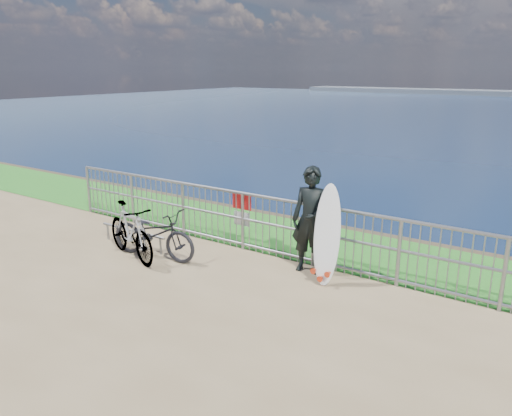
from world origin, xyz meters
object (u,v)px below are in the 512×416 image
Objects in this scene: surfer at (311,220)px; bicycle_far at (131,231)px; surfboard at (327,239)px; bicycle_near at (153,234)px.

surfer is 3.25m from bicycle_far.
surfer is 1.12× the size of surfboard.
surfer is 1.03× the size of bicycle_near.
surfer reaches higher than surfboard.
bicycle_far is (-2.96, -1.29, -0.39)m from surfer.
surfer is 0.54m from surfboard.
bicycle_near is 1.03× the size of bicycle_far.
surfboard is 0.92× the size of bicycle_near.
bicycle_near is at bearing -166.16° from surfboard.
bicycle_near is (-3.07, -0.76, -0.29)m from surfboard.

